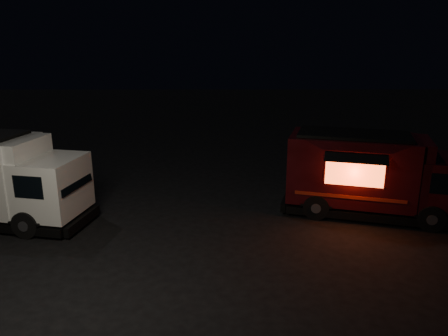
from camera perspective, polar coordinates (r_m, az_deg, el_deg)
ground at (r=12.56m, az=-9.18°, el=-9.91°), size 80.00×80.00×0.00m
red_truck at (r=14.87m, az=19.15°, el=-0.86°), size 6.13×3.63×2.69m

